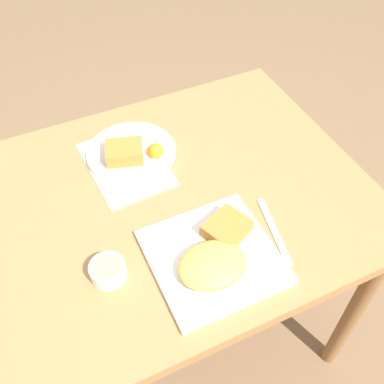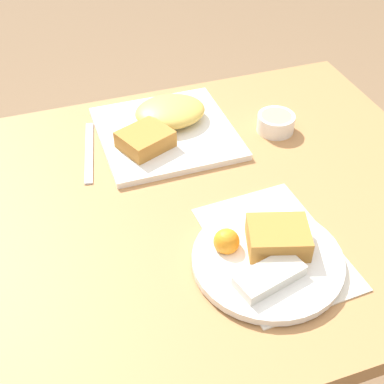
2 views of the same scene
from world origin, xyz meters
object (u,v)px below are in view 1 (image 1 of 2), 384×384
plate_oval_far (131,151)px  butter_knife (274,231)px  sauce_ramekin (108,271)px  plate_square_near (215,256)px

plate_oval_far → butter_knife: size_ratio=1.21×
butter_knife → sauce_ramekin: bearing=94.0°
plate_oval_far → sauce_ramekin: size_ratio=3.08×
plate_square_near → sauce_ramekin: size_ratio=3.47×
plate_square_near → butter_knife: plate_square_near is taller
plate_square_near → sauce_ramekin: 0.24m
plate_oval_far → butter_knife: (0.22, -0.40, -0.02)m
butter_knife → plate_oval_far: bearing=40.6°
sauce_ramekin → butter_knife: sauce_ramekin is taller
plate_oval_far → plate_square_near: bearing=-82.9°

